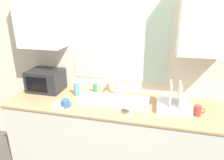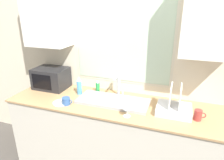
{
  "view_description": "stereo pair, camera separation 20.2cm",
  "coord_description": "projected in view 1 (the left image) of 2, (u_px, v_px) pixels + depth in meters",
  "views": [
    {
      "loc": [
        0.45,
        -1.6,
        1.92
      ],
      "look_at": [
        0.0,
        0.3,
        1.19
      ],
      "focal_mm": 32.0,
      "sensor_mm": 36.0,
      "label": 1
    },
    {
      "loc": [
        0.64,
        -1.54,
        1.92
      ],
      "look_at": [
        0.0,
        0.3,
        1.19
      ],
      "focal_mm": 32.0,
      "sensor_mm": 36.0,
      "label": 2
    }
  ],
  "objects": [
    {
      "name": "sink_basin",
      "position": [
        113.0,
        101.0,
        2.21
      ],
      "size": [
        0.79,
        0.34,
        0.03
      ],
      "color": "#9EA0A5",
      "rests_on": "countertop"
    },
    {
      "name": "microwave",
      "position": [
        46.0,
        80.0,
        2.49
      ],
      "size": [
        0.41,
        0.32,
        0.26
      ],
      "color": "#232326",
      "rests_on": "countertop"
    },
    {
      "name": "faucet",
      "position": [
        116.0,
        83.0,
        2.32
      ],
      "size": [
        0.08,
        0.19,
        0.28
      ],
      "color": "#B7B7BC",
      "rests_on": "countertop"
    },
    {
      "name": "mug_near_sink",
      "position": [
        65.0,
        103.0,
        2.11
      ],
      "size": [
        0.12,
        0.09,
        0.08
      ],
      "color": "#335999",
      "rests_on": "countertop"
    },
    {
      "name": "dish_rack",
      "position": [
        174.0,
        105.0,
        2.05
      ],
      "size": [
        0.34,
        0.29,
        0.29
      ],
      "color": "silver",
      "rests_on": "countertop"
    },
    {
      "name": "mug_by_rack",
      "position": [
        198.0,
        111.0,
        1.94
      ],
      "size": [
        0.11,
        0.07,
        0.1
      ],
      "color": "#A53833",
      "rests_on": "countertop"
    },
    {
      "name": "wine_glass",
      "position": [
        130.0,
        105.0,
        1.92
      ],
      "size": [
        0.08,
        0.08,
        0.15
      ],
      "color": "silver",
      "rests_on": "countertop"
    },
    {
      "name": "small_plate",
      "position": [
        60.0,
        105.0,
        2.14
      ],
      "size": [
        0.18,
        0.18,
        0.01
      ],
      "color": "white",
      "rests_on": "countertop"
    },
    {
      "name": "soap_bottle",
      "position": [
        95.0,
        88.0,
        2.44
      ],
      "size": [
        0.05,
        0.05,
        0.15
      ],
      "color": "#268C3F",
      "rests_on": "countertop"
    },
    {
      "name": "spray_bottle",
      "position": [
        77.0,
        87.0,
        2.35
      ],
      "size": [
        0.06,
        0.06,
        0.23
      ],
      "color": "#4C99D8",
      "rests_on": "countertop"
    },
    {
      "name": "wall_back",
      "position": [
        119.0,
        51.0,
        2.33
      ],
      "size": [
        6.0,
        0.38,
        2.6
      ],
      "color": "beige",
      "rests_on": "ground_plane"
    },
    {
      "name": "countertop",
      "position": [
        112.0,
        137.0,
        2.37
      ],
      "size": [
        2.36,
        0.7,
        0.91
      ],
      "color": "beige",
      "rests_on": "ground_plane"
    }
  ]
}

